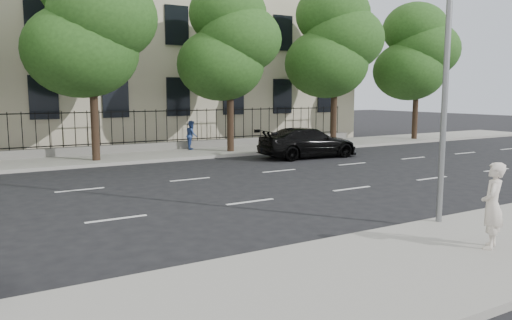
{
  "coord_description": "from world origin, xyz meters",
  "views": [
    {
      "loc": [
        -7.32,
        -10.14,
        3.25
      ],
      "look_at": [
        0.5,
        3.0,
        1.17
      ],
      "focal_mm": 35.0,
      "sensor_mm": 36.0,
      "label": 1
    }
  ],
  "objects": [
    {
      "name": "ground",
      "position": [
        0.0,
        0.0,
        0.0
      ],
      "size": [
        120.0,
        120.0,
        0.0
      ],
      "primitive_type": "plane",
      "color": "black",
      "rests_on": "ground"
    },
    {
      "name": "near_sidewalk",
      "position": [
        0.0,
        -4.0,
        0.07
      ],
      "size": [
        60.0,
        4.0,
        0.15
      ],
      "primitive_type": "cube",
      "color": "gray",
      "rests_on": "ground"
    },
    {
      "name": "far_sidewalk",
      "position": [
        0.0,
        14.0,
        0.07
      ],
      "size": [
        60.0,
        4.0,
        0.15
      ],
      "primitive_type": "cube",
      "color": "gray",
      "rests_on": "ground"
    },
    {
      "name": "lane_markings",
      "position": [
        0.0,
        4.75,
        0.01
      ],
      "size": [
        49.6,
        4.62,
        0.01
      ],
      "primitive_type": null,
      "color": "silver",
      "rests_on": "ground"
    },
    {
      "name": "iron_fence",
      "position": [
        0.0,
        15.7,
        0.65
      ],
      "size": [
        30.0,
        0.5,
        2.2
      ],
      "color": "slate",
      "rests_on": "far_sidewalk"
    },
    {
      "name": "street_light",
      "position": [
        2.5,
        -1.77,
        5.15
      ],
      "size": [
        0.25,
        3.32,
        8.05
      ],
      "color": "slate",
      "rests_on": "near_sidewalk"
    },
    {
      "name": "tree_c",
      "position": [
        -1.96,
        13.36,
        6.41
      ],
      "size": [
        5.89,
        5.5,
        9.8
      ],
      "color": "#382619",
      "rests_on": "far_sidewalk"
    },
    {
      "name": "tree_d",
      "position": [
        5.04,
        13.36,
        5.84
      ],
      "size": [
        5.34,
        4.94,
        8.84
      ],
      "color": "#382619",
      "rests_on": "far_sidewalk"
    },
    {
      "name": "tree_e",
      "position": [
        12.04,
        13.36,
        6.2
      ],
      "size": [
        5.71,
        5.31,
        9.46
      ],
      "color": "#382619",
      "rests_on": "far_sidewalk"
    },
    {
      "name": "tree_f",
      "position": [
        19.04,
        13.36,
        5.88
      ],
      "size": [
        5.52,
        5.12,
        9.01
      ],
      "color": "#382619",
      "rests_on": "far_sidewalk"
    },
    {
      "name": "black_sedan",
      "position": [
        7.63,
        9.89,
        0.75
      ],
      "size": [
        5.33,
        2.48,
        1.51
      ],
      "primitive_type": "imported",
      "rotation": [
        0.0,
        0.0,
        1.5
      ],
      "color": "black",
      "rests_on": "ground"
    },
    {
      "name": "woman_near",
      "position": [
        1.69,
        -4.22,
        1.02
      ],
      "size": [
        0.75,
        0.67,
        1.74
      ],
      "primitive_type": "imported",
      "rotation": [
        0.0,
        0.0,
        3.64
      ],
      "color": "beige",
      "rests_on": "near_sidewalk"
    },
    {
      "name": "pedestrian_far",
      "position": [
        3.54,
        14.97,
        0.94
      ],
      "size": [
        0.85,
        0.94,
        1.58
      ],
      "primitive_type": "imported",
      "rotation": [
        0.0,
        0.0,
        1.18
      ],
      "color": "navy",
      "rests_on": "far_sidewalk"
    }
  ]
}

